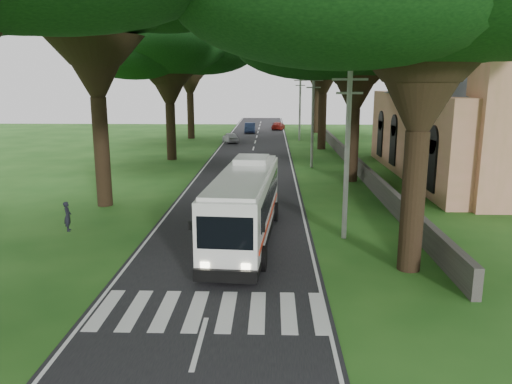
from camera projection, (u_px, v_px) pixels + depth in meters
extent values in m
plane|color=#1D4D16|center=(215.00, 287.00, 18.15)|extent=(140.00, 140.00, 0.00)
cube|color=black|center=(248.00, 169.00, 42.54)|extent=(8.00, 120.00, 0.04)
cube|color=silver|center=(208.00, 312.00, 16.20)|extent=(8.00, 3.00, 0.01)
cube|color=#383533|center=(356.00, 164.00, 41.16)|extent=(0.35, 50.00, 1.20)
cube|color=tan|center=(479.00, 136.00, 38.36)|extent=(12.00, 22.00, 6.40)
pyramid|color=#595960|center=(486.00, 64.00, 37.19)|extent=(14.00, 24.00, 2.20)
cube|color=tan|center=(500.00, 123.00, 28.31)|extent=(3.00, 3.00, 10.00)
cone|color=#595960|center=(512.00, 16.00, 27.04)|extent=(4.00, 4.00, 1.60)
cylinder|color=gray|center=(347.00, 155.00, 22.96)|extent=(0.24, 0.24, 8.00)
cube|color=gray|center=(350.00, 79.00, 22.22)|extent=(1.60, 0.10, 0.10)
cube|color=gray|center=(350.00, 93.00, 22.35)|extent=(1.20, 0.10, 0.10)
cylinder|color=gray|center=(313.00, 121.00, 42.48)|extent=(0.24, 0.24, 8.00)
cube|color=gray|center=(314.00, 80.00, 41.74)|extent=(1.60, 0.10, 0.10)
cube|color=gray|center=(313.00, 87.00, 41.87)|extent=(1.20, 0.10, 0.10)
cylinder|color=gray|center=(300.00, 108.00, 61.99)|extent=(0.24, 0.24, 8.00)
cube|color=gray|center=(300.00, 80.00, 61.25)|extent=(1.60, 0.10, 0.10)
cube|color=gray|center=(300.00, 85.00, 61.38)|extent=(1.20, 0.10, 0.10)
cylinder|color=black|center=(102.00, 152.00, 29.41)|extent=(0.90, 0.90, 6.42)
cone|color=black|center=(96.00, 63.00, 28.29)|extent=(3.20, 3.20, 3.80)
cylinder|color=black|center=(171.00, 132.00, 47.08)|extent=(0.90, 0.90, 5.21)
cone|color=black|center=(169.00, 83.00, 46.10)|extent=(3.20, 3.20, 3.80)
ellipsoid|color=black|center=(168.00, 45.00, 45.35)|extent=(13.24, 13.24, 5.56)
cylinder|color=black|center=(191.00, 116.00, 64.61)|extent=(0.90, 0.90, 5.75)
cone|color=black|center=(190.00, 78.00, 63.57)|extent=(3.20, 3.20, 3.80)
ellipsoid|color=black|center=(189.00, 45.00, 62.68)|extent=(14.95, 14.95, 6.28)
cylinder|color=black|center=(413.00, 202.00, 19.27)|extent=(0.90, 0.90, 5.49)
cone|color=black|center=(422.00, 79.00, 18.26)|extent=(3.20, 3.20, 3.80)
cylinder|color=black|center=(352.00, 146.00, 36.84)|extent=(0.90, 0.90, 5.33)
cone|color=black|center=(355.00, 82.00, 35.84)|extent=(3.20, 3.20, 3.80)
ellipsoid|color=black|center=(357.00, 30.00, 35.05)|extent=(15.50, 15.50, 6.51)
cylinder|color=black|center=(322.00, 122.00, 54.34)|extent=(0.90, 0.90, 5.95)
cone|color=black|center=(323.00, 76.00, 53.28)|extent=(3.20, 3.20, 3.80)
ellipsoid|color=black|center=(325.00, 33.00, 52.33)|extent=(14.61, 14.61, 6.14)
cylinder|color=black|center=(317.00, 111.00, 71.86)|extent=(0.90, 0.90, 6.09)
cone|color=black|center=(318.00, 76.00, 70.78)|extent=(3.20, 3.20, 3.80)
ellipsoid|color=black|center=(319.00, 43.00, 69.79)|extent=(15.89, 15.89, 6.67)
cube|color=white|center=(245.00, 204.00, 23.02)|extent=(3.12, 11.24, 2.73)
cube|color=black|center=(246.00, 194.00, 23.20)|extent=(3.03, 9.22, 1.02)
cube|color=black|center=(245.00, 231.00, 23.30)|extent=(3.17, 11.29, 0.32)
cube|color=red|center=(245.00, 217.00, 23.15)|extent=(3.09, 10.14, 0.17)
cube|color=white|center=(245.00, 174.00, 22.71)|extent=(2.90, 10.68, 0.17)
cylinder|color=black|center=(204.00, 256.00, 19.82)|extent=(0.40, 1.04, 1.02)
cylinder|color=black|center=(262.00, 259.00, 19.58)|extent=(0.40, 1.04, 1.02)
cylinder|color=black|center=(232.00, 211.00, 26.83)|extent=(0.40, 1.04, 1.02)
cylinder|color=black|center=(275.00, 212.00, 26.59)|extent=(0.40, 1.04, 1.02)
imported|color=silver|center=(230.00, 137.00, 60.46)|extent=(2.47, 3.90, 1.24)
imported|color=navy|center=(250.00, 128.00, 72.11)|extent=(1.57, 4.28, 1.40)
imported|color=maroon|center=(278.00, 126.00, 76.65)|extent=(2.33, 4.25, 1.17)
imported|color=black|center=(68.00, 216.00, 24.80)|extent=(0.51, 0.63, 1.50)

